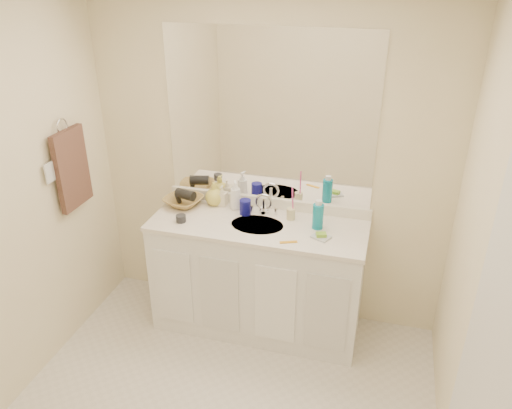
{
  "coord_description": "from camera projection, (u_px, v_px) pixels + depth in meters",
  "views": [
    {
      "loc": [
        0.82,
        -1.92,
        2.54
      ],
      "look_at": [
        0.0,
        0.97,
        1.05
      ],
      "focal_mm": 35.0,
      "sensor_mm": 36.0,
      "label": 1
    }
  ],
  "objects": [
    {
      "name": "blue_mug",
      "position": [
        245.0,
        207.0,
        3.58
      ],
      "size": [
        0.09,
        0.09,
        0.11
      ],
      "primitive_type": "cylinder",
      "rotation": [
        0.0,
        0.0,
        -0.1
      ],
      "color": "navy",
      "rests_on": "countertop"
    },
    {
      "name": "soap_bottle_yellow",
      "position": [
        214.0,
        194.0,
        3.71
      ],
      "size": [
        0.18,
        0.18,
        0.18
      ],
      "primitive_type": "imported",
      "rotation": [
        0.0,
        0.0,
        0.37
      ],
      "color": "#E0D557",
      "rests_on": "countertop"
    },
    {
      "name": "hair_dryer",
      "position": [
        185.0,
        195.0,
        3.69
      ],
      "size": [
        0.16,
        0.11,
        0.07
      ],
      "primitive_type": "cylinder",
      "rotation": [
        0.0,
        1.57,
        -0.24
      ],
      "color": "black",
      "rests_on": "wicker_basket"
    },
    {
      "name": "wicker_basket",
      "position": [
        183.0,
        201.0,
        3.72
      ],
      "size": [
        0.33,
        0.33,
        0.07
      ],
      "primitive_type": "imported",
      "rotation": [
        0.0,
        0.0,
        -0.24
      ],
      "color": "olive",
      "rests_on": "countertop"
    },
    {
      "name": "faucet",
      "position": [
        264.0,
        206.0,
        3.59
      ],
      "size": [
        0.02,
        0.02,
        0.11
      ],
      "primitive_type": "cylinder",
      "color": "silver",
      "rests_on": "countertop"
    },
    {
      "name": "green_soap",
      "position": [
        321.0,
        235.0,
        3.29
      ],
      "size": [
        0.08,
        0.07,
        0.02
      ],
      "primitive_type": "cube",
      "rotation": [
        0.0,
        0.0,
        0.33
      ],
      "color": "#7EB92D",
      "rests_on": "soap_dish"
    },
    {
      "name": "soap_bottle_cream",
      "position": [
        222.0,
        196.0,
        3.7
      ],
      "size": [
        0.07,
        0.08,
        0.16
      ],
      "primitive_type": "imported",
      "rotation": [
        0.0,
        0.0,
        -0.07
      ],
      "color": "beige",
      "rests_on": "countertop"
    },
    {
      "name": "hand_towel",
      "position": [
        72.0,
        169.0,
        3.4
      ],
      "size": [
        0.04,
        0.32,
        0.55
      ],
      "primitive_type": "cube",
      "color": "#36231D",
      "rests_on": "towel_ring"
    },
    {
      "name": "switch_plate",
      "position": [
        50.0,
        173.0,
        3.21
      ],
      "size": [
        0.01,
        0.08,
        0.13
      ],
      "primitive_type": "cube",
      "color": "white",
      "rests_on": "wall_left"
    },
    {
      "name": "mirror",
      "position": [
        269.0,
        118.0,
        3.41
      ],
      "size": [
        1.48,
        0.01,
        1.2
      ],
      "primitive_type": "cube",
      "color": "white",
      "rests_on": "wall_back"
    },
    {
      "name": "countertop",
      "position": [
        258.0,
        225.0,
        3.49
      ],
      "size": [
        1.52,
        0.57,
        0.03
      ],
      "primitive_type": "cube",
      "color": "white",
      "rests_on": "vanity_cabinet"
    },
    {
      "name": "sink_basin",
      "position": [
        257.0,
        226.0,
        3.47
      ],
      "size": [
        0.37,
        0.37,
        0.02
      ],
      "primitive_type": "cylinder",
      "color": "#C0B4A8",
      "rests_on": "countertop"
    },
    {
      "name": "toothbrush",
      "position": [
        293.0,
        200.0,
        3.47
      ],
      "size": [
        0.02,
        0.04,
        0.2
      ],
      "primitive_type": "cylinder",
      "rotation": [
        0.14,
        0.0,
        -0.2
      ],
      "color": "#F23F99",
      "rests_on": "tan_cup"
    },
    {
      "name": "backsplash",
      "position": [
        267.0,
        202.0,
        3.69
      ],
      "size": [
        1.52,
        0.03,
        0.08
      ],
      "primitive_type": "cube",
      "color": "white",
      "rests_on": "countertop"
    },
    {
      "name": "tan_cup",
      "position": [
        291.0,
        214.0,
        3.52
      ],
      "size": [
        0.08,
        0.08,
        0.08
      ],
      "primitive_type": "cylinder",
      "rotation": [
        0.0,
        0.0,
        0.38
      ],
      "color": "beige",
      "rests_on": "countertop"
    },
    {
      "name": "towel_ring",
      "position": [
        62.0,
        126.0,
        3.27
      ],
      "size": [
        0.01,
        0.11,
        0.11
      ],
      "primitive_type": "torus",
      "rotation": [
        0.0,
        1.57,
        0.0
      ],
      "color": "silver",
      "rests_on": "wall_left"
    },
    {
      "name": "soap_dish",
      "position": [
        321.0,
        237.0,
        3.29
      ],
      "size": [
        0.14,
        0.13,
        0.01
      ],
      "primitive_type": "cube",
      "rotation": [
        0.0,
        0.0,
        -0.43
      ],
      "color": "silver",
      "rests_on": "countertop"
    },
    {
      "name": "mouthwash_bottle",
      "position": [
        318.0,
        216.0,
        3.38
      ],
      "size": [
        0.08,
        0.08,
        0.18
      ],
      "primitive_type": "cylinder",
      "rotation": [
        0.0,
        0.0,
        0.1
      ],
      "color": "#0D87A5",
      "rests_on": "countertop"
    },
    {
      "name": "door",
      "position": [
        482.0,
        393.0,
        1.97
      ],
      "size": [
        0.02,
        0.82,
        2.0
      ],
      "primitive_type": "cube",
      "color": "white",
      "rests_on": "floor"
    },
    {
      "name": "vanity_cabinet",
      "position": [
        258.0,
        277.0,
        3.68
      ],
      "size": [
        1.5,
        0.55,
        0.85
      ],
      "primitive_type": "cube",
      "color": "white",
      "rests_on": "floor"
    },
    {
      "name": "dark_jar",
      "position": [
        181.0,
        218.0,
        3.49
      ],
      "size": [
        0.07,
        0.07,
        0.05
      ],
      "primitive_type": "cylinder",
      "rotation": [
        0.0,
        0.0,
        0.06
      ],
      "color": "#27282C",
      "rests_on": "countertop"
    },
    {
      "name": "orange_comb",
      "position": [
        289.0,
        242.0,
        3.24
      ],
      "size": [
        0.12,
        0.07,
        0.0
      ],
      "primitive_type": "cube",
      "rotation": [
        0.0,
        0.0,
        0.38
      ],
      "color": "orange",
      "rests_on": "countertop"
    },
    {
      "name": "wall_back",
      "position": [
        268.0,
        166.0,
        3.57
      ],
      "size": [
        2.6,
        0.02,
        2.4
      ],
      "primitive_type": "cube",
      "color": "#FDEFC6",
      "rests_on": "floor"
    },
    {
      "name": "wall_right",
      "position": [
        486.0,
        307.0,
        2.14
      ],
      "size": [
        0.02,
        2.6,
        2.4
      ],
      "primitive_type": "cube",
      "color": "#FDEFC6",
      "rests_on": "floor"
    },
    {
      "name": "soap_bottle_white",
      "position": [
        235.0,
        195.0,
        3.64
      ],
      "size": [
        0.11,
        0.11,
        0.22
      ],
      "primitive_type": "imported",
      "rotation": [
        0.0,
        0.0,
        0.4
      ],
      "color": "white",
      "rests_on": "countertop"
    }
  ]
}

